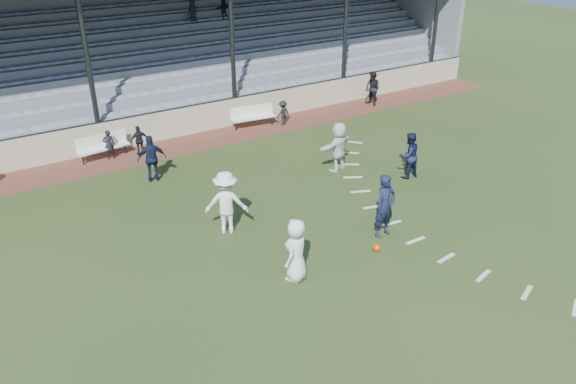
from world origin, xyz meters
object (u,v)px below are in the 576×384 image
object	(u,v)px
bench_right	(253,114)
football	(377,248)
bench_left	(102,144)
official	(372,89)
player_white_lead	(296,250)
player_navy_lead	(385,206)

from	to	relation	value
bench_right	football	xyz separation A→B (m)	(-1.93, -10.68, -0.47)
bench_left	official	xyz separation A→B (m)	(12.94, -0.56, 0.26)
bench_right	football	world-z (taller)	bench_right
football	player_white_lead	world-z (taller)	player_white_lead
bench_left	player_white_lead	xyz separation A→B (m)	(2.00, -10.60, 0.29)
bench_right	player_white_lead	bearing A→B (deg)	-106.21
bench_left	player_navy_lead	distance (m)	11.48
bench_right	official	world-z (taller)	official
player_white_lead	player_navy_lead	size ratio (longest dim) A/B	0.90
bench_left	football	distance (m)	11.71
bench_left	official	distance (m)	12.95
player_white_lead	official	bearing A→B (deg)	-171.49
bench_right	football	distance (m)	10.87
bench_left	football	size ratio (longest dim) A/B	8.82
football	player_navy_lead	distance (m)	1.28
bench_right	player_navy_lead	xyz separation A→B (m)	(-1.19, -10.08, 0.39)
bench_right	player_white_lead	world-z (taller)	player_white_lead
player_white_lead	player_navy_lead	bearing A→B (deg)	153.76
official	player_navy_lead	bearing A→B (deg)	-42.99
player_white_lead	player_navy_lead	world-z (taller)	player_navy_lead
bench_right	bench_left	bearing A→B (deg)	-173.22
bench_right	player_navy_lead	bearing A→B (deg)	-89.49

